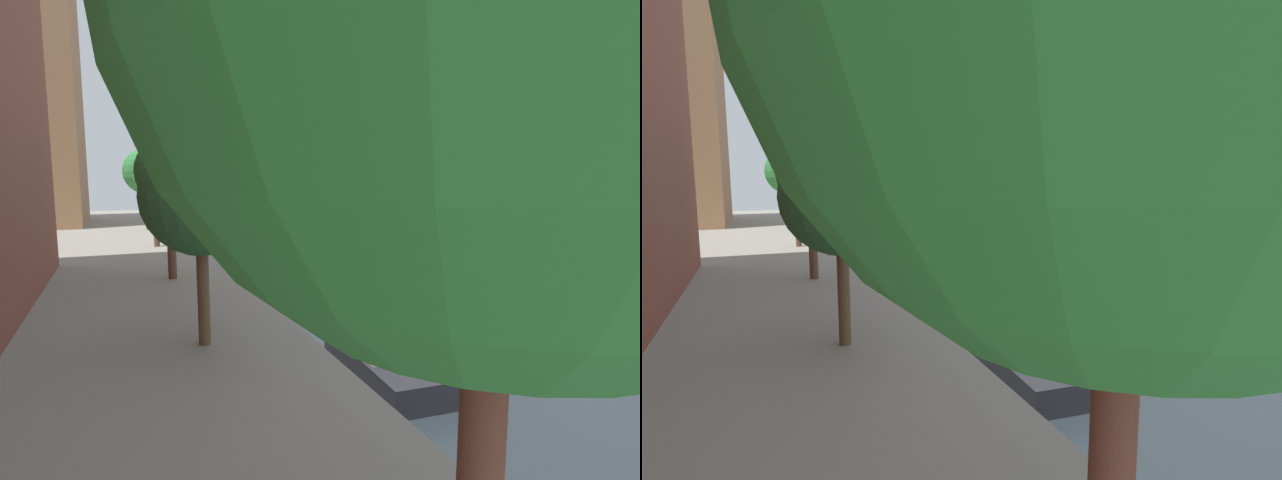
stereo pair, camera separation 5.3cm
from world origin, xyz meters
TOP-DOWN VIEW (x-y plane):
  - ground_plane at (0.00, 0.00)m, footprint 84.00×84.00m
  - quay_right at (15.00, 0.00)m, footprint 20.00×64.00m
  - low_block_right at (18.00, 21.06)m, footprint 10.00×15.10m
  - street_tree_1 at (-7.21, -6.91)m, footprint 2.39×2.39m
  - street_tree_2 at (-7.21, -0.08)m, footprint 2.16×2.16m
  - street_tree_3 at (-7.21, 7.62)m, footprint 1.87×1.87m
  - street_tree_4 at (-7.21, 15.12)m, footprint 2.73×2.73m
  - parked_car at (7.63, 10.36)m, footprint 1.88×4.55m
  - moored_boat_left_2 at (-3.38, -7.66)m, footprint 1.73×3.96m
  - moored_boat_left_3 at (-4.11, 0.21)m, footprint 1.75×3.61m
  - moored_boat_right_2 at (3.81, -3.51)m, footprint 1.59×3.56m
  - moored_boat_right_3 at (4.00, 4.75)m, footprint 1.36×3.93m
  - moored_boat_right_4 at (3.87, 11.89)m, footprint 1.30×4.25m
  - moored_boat_right_5 at (3.34, 20.15)m, footprint 1.85×4.44m

SIDE VIEW (x-z plane):
  - ground_plane at x=0.00m, z-range 0.00..0.00m
  - moored_boat_left_2 at x=-3.38m, z-range -0.05..0.76m
  - moored_boat_right_2 at x=3.81m, z-range -0.07..0.81m
  - moored_boat_right_3 at x=4.00m, z-range -0.07..0.84m
  - moored_boat_right_4 at x=3.87m, z-range -0.06..0.84m
  - moored_boat_right_5 at x=3.34m, z-range -0.05..0.83m
  - moored_boat_left_3 at x=-4.11m, z-range -0.06..0.86m
  - quay_right at x=15.00m, z-range 0.00..1.00m
  - parked_car at x=7.63m, z-range 0.86..2.44m
  - street_tree_1 at x=-7.21m, z-range 1.91..6.17m
  - street_tree_3 at x=-7.21m, z-range 2.16..6.47m
  - street_tree_2 at x=-7.21m, z-range 2.19..6.81m
  - street_tree_4 at x=-7.21m, z-range 2.07..6.98m
  - low_block_right at x=18.00m, z-range 1.00..10.47m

